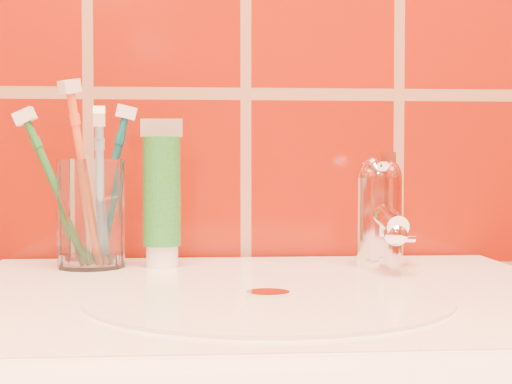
{
  "coord_description": "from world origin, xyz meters",
  "views": [
    {
      "loc": [
        -0.06,
        0.28,
        0.96
      ],
      "look_at": [
        0.0,
        1.08,
        0.93
      ],
      "focal_mm": 55.0,
      "sensor_mm": 36.0,
      "label": 1
    }
  ],
  "objects": [
    {
      "name": "faucet",
      "position": [
        0.14,
        1.09,
        0.91
      ],
      "size": [
        0.05,
        0.11,
        0.12
      ],
      "color": "white",
      "rests_on": "pedestal_sink"
    },
    {
      "name": "glass_tumbler",
      "position": [
        -0.17,
        1.11,
        0.91
      ],
      "size": [
        0.09,
        0.09,
        0.11
      ],
      "primitive_type": "cylinder",
      "rotation": [
        0.0,
        0.0,
        0.33
      ],
      "color": "white",
      "rests_on": "pedestal_sink"
    },
    {
      "name": "toothbrush_2",
      "position": [
        -0.16,
        1.08,
        0.93
      ],
      "size": [
        0.05,
        0.15,
        0.19
      ],
      "primitive_type": null,
      "rotation": [
        0.41,
        0.0,
        0.12
      ],
      "color": "#6C9FC0",
      "rests_on": "glass_tumbler"
    },
    {
      "name": "toothbrush_3",
      "position": [
        -0.2,
        1.11,
        0.93
      ],
      "size": [
        0.1,
        0.1,
        0.17
      ],
      "primitive_type": null,
      "rotation": [
        0.41,
        0.0,
        -1.66
      ],
      "color": "#1D6D2F",
      "rests_on": "glass_tumbler"
    },
    {
      "name": "toothbrush_0",
      "position": [
        -0.17,
        1.09,
        0.95
      ],
      "size": [
        0.09,
        0.1,
        0.21
      ],
      "primitive_type": null,
      "rotation": [
        0.2,
        0.0,
        -0.68
      ],
      "color": "orange",
      "rests_on": "glass_tumbler"
    },
    {
      "name": "toothpaste_tube",
      "position": [
        -0.09,
        1.11,
        0.92
      ],
      "size": [
        0.04,
        0.04,
        0.16
      ],
      "rotation": [
        0.0,
        0.0,
        -0.02
      ],
      "color": "white",
      "rests_on": "pedestal_sink"
    },
    {
      "name": "toothbrush_1",
      "position": [
        -0.15,
        1.12,
        0.94
      ],
      "size": [
        0.07,
        0.07,
        0.18
      ],
      "primitive_type": null,
      "rotation": [
        0.23,
        0.0,
        1.67
      ],
      "color": "#0C5B65",
      "rests_on": "glass_tumbler"
    }
  ]
}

